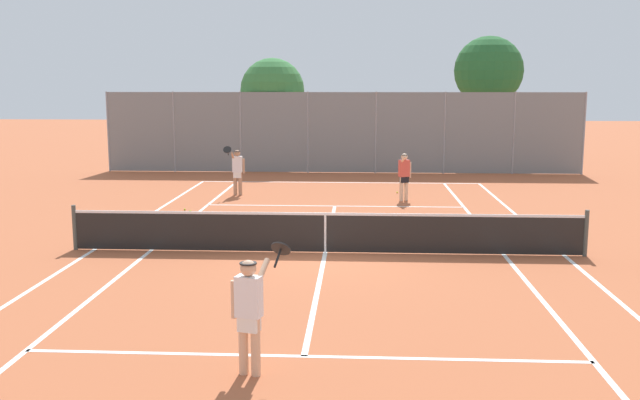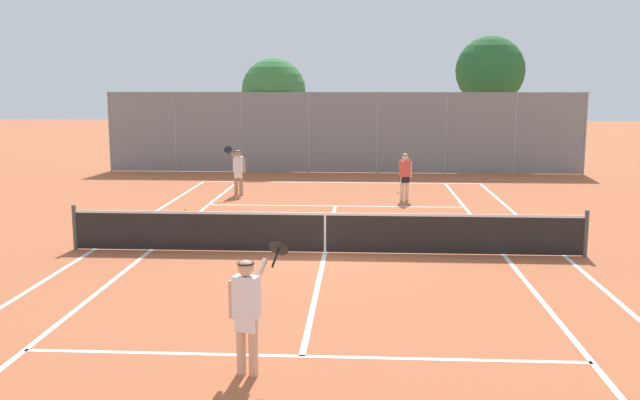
# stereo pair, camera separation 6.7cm
# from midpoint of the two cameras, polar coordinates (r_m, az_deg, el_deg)

# --- Properties ---
(ground_plane) EXTENTS (120.00, 120.00, 0.00)m
(ground_plane) POSITION_cam_midpoint_polar(r_m,az_deg,el_deg) (16.67, 0.52, -4.24)
(ground_plane) COLOR #B25B38
(court_line_markings) EXTENTS (11.10, 23.90, 0.01)m
(court_line_markings) POSITION_cam_midpoint_polar(r_m,az_deg,el_deg) (16.67, 0.52, -4.23)
(court_line_markings) COLOR white
(court_line_markings) RESTS_ON ground
(tennis_net) EXTENTS (12.00, 0.10, 1.07)m
(tennis_net) POSITION_cam_midpoint_polar(r_m,az_deg,el_deg) (16.56, 0.52, -2.53)
(tennis_net) COLOR #474C47
(tennis_net) RESTS_ON ground
(player_near_side) EXTENTS (0.80, 0.71, 1.77)m
(player_near_side) POSITION_cam_midpoint_polar(r_m,az_deg,el_deg) (9.70, -5.65, -8.64)
(player_near_side) COLOR #D8A884
(player_near_side) RESTS_ON ground
(player_far_left) EXTENTS (0.65, 0.74, 1.77)m
(player_far_left) POSITION_cam_midpoint_polar(r_m,az_deg,el_deg) (25.18, -6.49, 2.47)
(player_far_left) COLOR tan
(player_far_left) RESTS_ON ground
(player_far_right) EXTENTS (0.44, 0.57, 1.60)m
(player_far_right) POSITION_cam_midpoint_polar(r_m,az_deg,el_deg) (23.99, 6.89, 2.08)
(player_far_right) COLOR beige
(player_far_right) RESTS_ON ground
(loose_tennis_ball_0) EXTENTS (0.07, 0.07, 0.07)m
(loose_tennis_ball_0) POSITION_cam_midpoint_polar(r_m,az_deg,el_deg) (25.73, 6.34, 0.61)
(loose_tennis_ball_0) COLOR #D1DB33
(loose_tennis_ball_0) RESTS_ON ground
(loose_tennis_ball_1) EXTENTS (0.07, 0.07, 0.07)m
(loose_tennis_ball_1) POSITION_cam_midpoint_polar(r_m,az_deg,el_deg) (22.55, -10.64, -0.73)
(loose_tennis_ball_1) COLOR #D1DB33
(loose_tennis_ball_1) RESTS_ON ground
(loose_tennis_ball_2) EXTENTS (0.07, 0.07, 0.07)m
(loose_tennis_ball_2) POSITION_cam_midpoint_polar(r_m,az_deg,el_deg) (22.20, -10.21, -0.87)
(loose_tennis_ball_2) COLOR #D1DB33
(loose_tennis_ball_2) RESTS_ON ground
(back_fence) EXTENTS (20.92, 0.08, 3.54)m
(back_fence) POSITION_cam_midpoint_polar(r_m,az_deg,el_deg) (31.31, 1.91, 5.41)
(back_fence) COLOR gray
(back_fence) RESTS_ON ground
(tree_behind_left) EXTENTS (2.93, 2.93, 5.05)m
(tree_behind_left) POSITION_cam_midpoint_polar(r_m,az_deg,el_deg) (33.07, -3.48, 8.60)
(tree_behind_left) COLOR brown
(tree_behind_left) RESTS_ON ground
(tree_behind_right) EXTENTS (3.31, 3.31, 6.15)m
(tree_behind_right) POSITION_cam_midpoint_polar(r_m,az_deg,el_deg) (35.73, 13.39, 9.89)
(tree_behind_right) COLOR brown
(tree_behind_right) RESTS_ON ground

